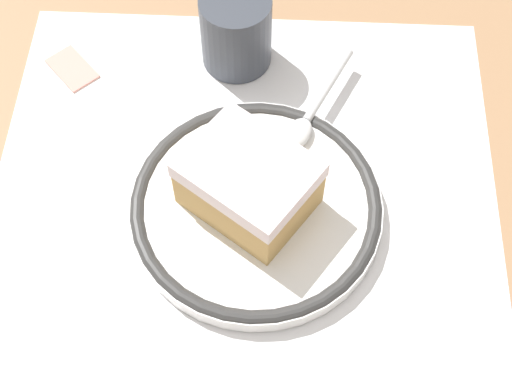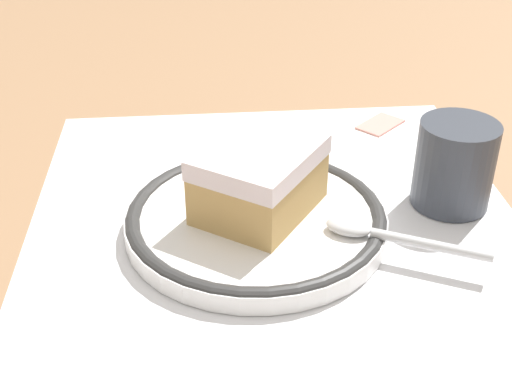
# 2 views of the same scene
# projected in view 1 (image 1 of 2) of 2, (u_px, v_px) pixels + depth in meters

# --- Properties ---
(ground_plane) EXTENTS (2.40, 2.40, 0.00)m
(ground_plane) POSITION_uv_depth(u_px,v_px,m) (244.00, 195.00, 0.63)
(ground_plane) COLOR #9E7551
(placemat) EXTENTS (0.43, 0.40, 0.00)m
(placemat) POSITION_uv_depth(u_px,v_px,m) (244.00, 195.00, 0.63)
(placemat) COLOR white
(placemat) RESTS_ON ground_plane
(plate) EXTENTS (0.21, 0.21, 0.02)m
(plate) POSITION_uv_depth(u_px,v_px,m) (256.00, 208.00, 0.61)
(plate) COLOR white
(plate) RESTS_ON placemat
(cake_slice) EXTENTS (0.12, 0.12, 0.06)m
(cake_slice) POSITION_uv_depth(u_px,v_px,m) (249.00, 183.00, 0.58)
(cake_slice) COLOR tan
(cake_slice) RESTS_ON plate
(spoon) EXTENTS (0.07, 0.12, 0.01)m
(spoon) POSITION_uv_depth(u_px,v_px,m) (310.00, 114.00, 0.65)
(spoon) COLOR silver
(spoon) RESTS_ON plate
(cup) EXTENTS (0.07, 0.07, 0.07)m
(cup) POSITION_uv_depth(u_px,v_px,m) (236.00, 34.00, 0.68)
(cup) COLOR #383D47
(cup) RESTS_ON placemat
(napkin) EXTENTS (0.17, 0.16, 0.00)m
(napkin) POSITION_uv_depth(u_px,v_px,m) (133.00, 94.00, 0.68)
(napkin) COLOR white
(napkin) RESTS_ON placemat
(sugar_packet) EXTENTS (0.06, 0.06, 0.01)m
(sugar_packet) POSITION_uv_depth(u_px,v_px,m) (72.00, 67.00, 0.69)
(sugar_packet) COLOR #E5998C
(sugar_packet) RESTS_ON placemat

